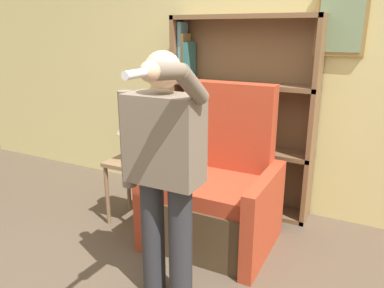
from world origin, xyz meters
name	(u,v)px	position (x,y,z in m)	size (l,w,h in m)	color
wall_back	(266,64)	(0.00, 2.03, 1.40)	(8.00, 0.11, 2.80)	#DBCC84
bookcase	(232,117)	(-0.26, 1.88, 0.90)	(1.37, 0.28, 1.84)	brown
armchair	(216,194)	(-0.12, 1.18, 0.40)	(0.98, 0.83, 1.30)	#4C3823
person_standing	(164,168)	(-0.10, 0.35, 0.92)	(0.60, 0.78, 1.60)	#2D2D33
side_table	(131,173)	(-0.92, 1.11, 0.47)	(0.37, 0.37, 0.60)	#846647
table_lamp	(129,127)	(-0.92, 1.11, 0.90)	(0.21, 0.21, 0.42)	#B7B2A8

